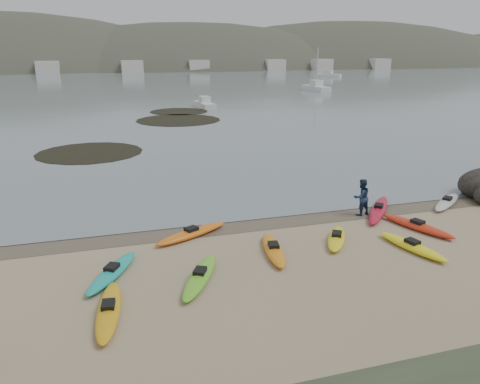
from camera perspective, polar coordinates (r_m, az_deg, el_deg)
name	(u,v)px	position (r m, az deg, el deg)	size (l,w,h in m)	color
ground	(240,222)	(22.57, 0.00, -3.64)	(600.00, 600.00, 0.00)	tan
wet_sand	(242,224)	(22.30, 0.22, -3.89)	(60.00, 60.00, 0.00)	brown
water	(104,61)	(320.36, -16.22, 15.08)	(1200.00, 1200.00, 0.00)	slate
kayaks	(284,245)	(19.66, 5.34, -6.44)	(24.59, 9.80, 0.34)	orange
person_east	(361,197)	(23.96, 14.57, -0.62)	(0.90, 0.70, 1.86)	navy
kelp_mats	(158,125)	(51.86, -9.95, 8.05)	(18.96, 30.78, 0.04)	black
moored_boats	(139,88)	(94.69, -12.25, 12.27)	(99.55, 66.03, 1.31)	silver
far_hills	(201,102)	(220.25, -4.82, 10.86)	(550.00, 135.00, 80.00)	#384235
far_town	(132,67)	(165.75, -12.98, 14.66)	(199.00, 5.00, 4.00)	beige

